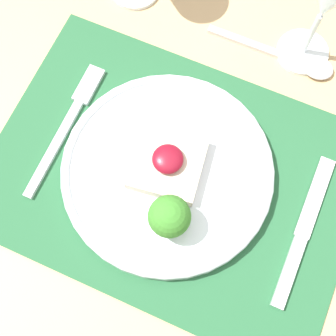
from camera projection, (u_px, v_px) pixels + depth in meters
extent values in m
plane|color=gray|center=(170.00, 252.00, 1.33)|extent=(8.00, 8.00, 0.00)
cube|color=tan|center=(173.00, 180.00, 0.64)|extent=(1.15, 1.02, 0.03)
cube|color=#235633|center=(173.00, 176.00, 0.63)|extent=(0.49, 0.35, 0.00)
cylinder|color=silver|center=(168.00, 171.00, 0.62)|extent=(0.28, 0.28, 0.02)
torus|color=silver|center=(168.00, 169.00, 0.61)|extent=(0.28, 0.28, 0.01)
cube|color=beige|center=(168.00, 164.00, 0.60)|extent=(0.10, 0.10, 0.02)
ellipsoid|color=maroon|center=(168.00, 159.00, 0.59)|extent=(0.04, 0.04, 0.02)
cylinder|color=#84B256|center=(169.00, 221.00, 0.58)|extent=(0.01, 0.01, 0.02)
sphere|color=#387A28|center=(169.00, 216.00, 0.55)|extent=(0.05, 0.05, 0.05)
cube|color=silver|center=(54.00, 148.00, 0.63)|extent=(0.01, 0.15, 0.01)
cube|color=silver|center=(89.00, 85.00, 0.66)|extent=(0.02, 0.06, 0.01)
cube|color=silver|center=(289.00, 272.00, 0.58)|extent=(0.02, 0.09, 0.01)
cube|color=silver|center=(315.00, 197.00, 0.61)|extent=(0.02, 0.11, 0.00)
cube|color=silver|center=(256.00, 46.00, 0.69)|extent=(0.15, 0.01, 0.01)
ellipsoid|color=silver|center=(318.00, 68.00, 0.67)|extent=(0.04, 0.04, 0.01)
cylinder|color=white|center=(302.00, 52.00, 0.68)|extent=(0.08, 0.08, 0.01)
cylinder|color=white|center=(311.00, 35.00, 0.64)|extent=(0.01, 0.01, 0.08)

